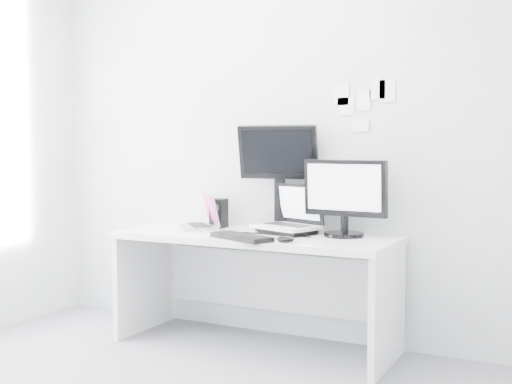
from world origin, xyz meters
TOP-DOWN VIEW (x-y plane):
  - back_wall at (0.00, 1.60)m, footprint 3.60×0.00m
  - desk at (0.00, 1.25)m, footprint 1.80×0.70m
  - macbook at (-0.48, 1.33)m, footprint 0.42×0.42m
  - speaker at (-0.38, 1.44)m, footprint 0.12×0.12m
  - dell_laptop at (0.17, 1.36)m, footprint 0.47×0.42m
  - rear_monitor at (0.04, 1.52)m, footprint 0.55×0.29m
  - samsung_monitor at (0.55, 1.40)m, footprint 0.55×0.28m
  - keyboard at (0.04, 1.00)m, footprint 0.46×0.31m
  - mouse at (0.33, 1.00)m, footprint 0.12×0.09m
  - wall_note_0 at (0.45, 1.59)m, footprint 0.10×0.00m
  - wall_note_1 at (0.60, 1.59)m, footprint 0.09×0.00m
  - wall_note_2 at (0.75, 1.59)m, footprint 0.10×0.00m
  - wall_note_3 at (0.58, 1.59)m, footprint 0.11×0.00m
  - wall_note_4 at (0.69, 1.59)m, footprint 0.10×0.00m
  - wall_note_5 at (0.48, 1.59)m, footprint 0.11×0.00m

SIDE VIEW (x-z plane):
  - desk at x=0.00m, z-range 0.00..0.73m
  - keyboard at x=0.04m, z-range 0.73..0.76m
  - mouse at x=0.33m, z-range 0.73..0.77m
  - speaker at x=-0.38m, z-range 0.73..0.93m
  - macbook at x=-0.48m, z-range 0.73..0.98m
  - dell_laptop at x=0.17m, z-range 0.73..1.06m
  - samsung_monitor at x=0.55m, z-range 0.73..1.22m
  - rear_monitor at x=0.04m, z-range 0.73..1.45m
  - back_wall at x=0.00m, z-range -0.45..3.15m
  - wall_note_3 at x=0.58m, z-range 1.38..1.46m
  - wall_note_5 at x=0.48m, z-range 1.48..1.60m
  - wall_note_1 at x=0.60m, z-range 1.52..1.65m
  - wall_note_0 at x=0.45m, z-range 1.55..1.69m
  - wall_note_2 at x=0.75m, z-range 1.56..1.70m
  - wall_note_4 at x=0.69m, z-range 1.58..1.71m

